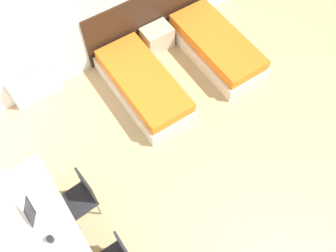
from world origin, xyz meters
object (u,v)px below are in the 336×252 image
bed_near_window (144,85)px  laptop (38,212)px  bed_near_door (216,47)px  chair_near_laptop (81,196)px  nightstand (157,38)px

bed_near_window → laptop: bearing=-150.3°
bed_near_door → laptop: bearing=-161.2°
bed_near_window → chair_near_laptop: (-1.73, -1.27, 0.31)m
nightstand → chair_near_laptop: chair_near_laptop is taller
nightstand → laptop: laptop is taller
bed_near_door → nightstand: 1.07m
bed_near_window → laptop: 2.65m
nightstand → laptop: bearing=-145.8°
nightstand → chair_near_laptop: 3.21m
chair_near_laptop → laptop: 0.60m
nightstand → bed_near_door: bearing=-45.1°
bed_near_door → laptop: laptop is taller
chair_near_laptop → bed_near_window: bearing=31.9°
bed_near_window → bed_near_door: size_ratio=1.00×
bed_near_door → chair_near_laptop: 3.48m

